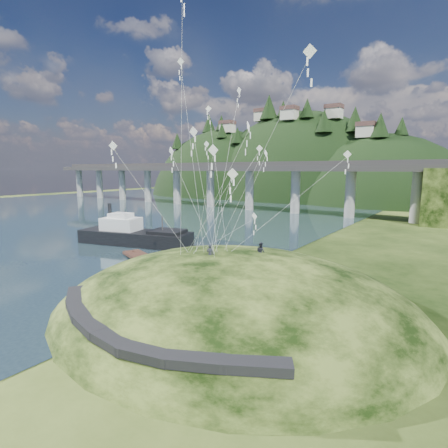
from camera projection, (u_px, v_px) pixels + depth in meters
The scene contains 10 objects.
ground at pixel (158, 295), 35.85m from camera, with size 320.00×320.00×0.00m, color black.
water at pixel (60, 214), 101.35m from camera, with size 240.00×240.00×0.00m, color #2A424D.
grass_hill at pixel (234, 322), 33.09m from camera, with size 36.00×32.00×13.00m.
footpath at pixel (129, 331), 23.41m from camera, with size 22.29×5.84×0.83m.
bridge at pixel (265, 179), 105.82m from camera, with size 160.00×11.00×15.00m.
far_ridge at pixel (287, 214), 160.19m from camera, with size 153.00×70.00×94.50m.
work_barge at pixel (133, 234), 59.82m from camera, with size 20.50×10.56×6.92m.
wooden_dock at pixel (151, 263), 46.27m from camera, with size 15.76×7.70×1.13m.
kite_flyers at pixel (245, 243), 33.20m from camera, with size 4.22×4.67×2.02m.
kite_swarm at pixel (224, 135), 31.42m from camera, with size 19.23×16.41×21.34m.
Camera 1 is at (25.44, -23.94, 12.81)m, focal length 28.00 mm.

